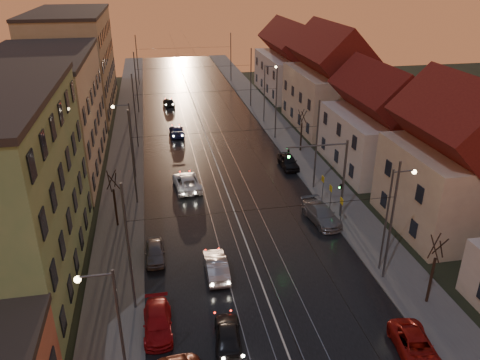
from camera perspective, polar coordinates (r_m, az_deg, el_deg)
road at (r=59.73m, az=-3.99°, el=4.88°), size 16.00×120.00×0.04m
sidewalk_left at (r=59.46m, az=-13.62°, el=4.19°), size 4.00×120.00×0.15m
sidewalk_right at (r=61.60m, az=5.31°, el=5.51°), size 4.00×120.00×0.15m
tram_rail_0 at (r=59.52m, az=-6.10°, el=4.76°), size 0.06×120.00×0.03m
tram_rail_1 at (r=59.64m, az=-4.73°, el=4.86°), size 0.06×120.00×0.03m
tram_rail_2 at (r=59.80m, az=-3.26°, el=4.96°), size 0.06×120.00×0.03m
tram_rail_3 at (r=59.99m, az=-1.90°, el=5.05°), size 0.06×120.00×0.03m
apartment_left_2 at (r=52.98m, az=-22.61°, el=7.23°), size 10.00×20.00×12.00m
apartment_left_3 at (r=75.81m, az=-19.57°, el=13.30°), size 10.00×24.00×14.00m
house_right_1 at (r=41.47m, az=24.59°, el=1.49°), size 8.67×10.20×10.80m
house_right_2 at (r=52.10m, az=16.61°, el=6.26°), size 9.18×12.24×9.20m
house_right_3 at (r=64.96m, az=10.85°, el=11.46°), size 9.18×14.28×11.50m
house_right_4 at (r=81.76m, az=6.22°, el=13.88°), size 9.18×16.32×10.00m
catenary_pole_l_1 at (r=29.47m, az=-13.41°, el=-8.31°), size 0.16×0.16×9.00m
catenary_pole_r_1 at (r=33.03m, az=17.93°, el=-5.05°), size 0.16×0.16×9.00m
catenary_pole_l_2 at (r=42.88m, az=-12.93°, el=2.54°), size 0.16×0.16×9.00m
catenary_pole_r_2 at (r=45.40m, az=9.29°, el=4.11°), size 0.16×0.16×9.00m
catenary_pole_l_3 at (r=57.08m, az=-12.68°, el=8.12°), size 0.16×0.16×9.00m
catenary_pole_r_3 at (r=59.00m, az=4.42°, el=9.18°), size 0.16×0.16×9.00m
catenary_pole_l_4 at (r=71.61m, az=-12.53°, el=11.46°), size 0.16×0.16×9.00m
catenary_pole_r_4 at (r=73.15m, az=1.34°, el=12.30°), size 0.16×0.16×9.00m
catenary_pole_l_5 at (r=89.25m, az=-12.41°, el=14.02°), size 0.16×0.16×9.00m
catenary_pole_r_5 at (r=90.49m, az=-1.12°, el=14.71°), size 0.16×0.16×9.00m
street_lamp_0 at (r=23.67m, az=-15.19°, el=-16.76°), size 1.75×0.32×8.00m
street_lamp_1 at (r=33.84m, az=18.00°, el=-3.57°), size 1.75×0.32×8.00m
street_lamp_2 at (r=48.40m, az=-13.45°, el=5.54°), size 1.75×0.32×8.00m
street_lamp_3 at (r=65.58m, az=3.27°, el=11.15°), size 1.75×0.32×8.00m
traffic_light_mast at (r=39.97m, az=11.32°, el=1.19°), size 5.30×0.32×7.20m
bare_tree_0 at (r=40.16m, az=-15.02°, el=-2.42°), size 1.09×1.09×5.11m
bare_tree_1 at (r=32.70m, az=22.42°, el=-10.29°), size 1.09×1.09×5.11m
bare_tree_2 at (r=55.52m, az=7.49°, el=5.87°), size 1.09×1.09×5.11m
driving_car_0 at (r=28.73m, az=-1.50°, el=-18.26°), size 1.95×3.95×1.29m
driving_car_1 at (r=33.96m, az=-2.93°, el=-10.41°), size 1.52×4.32×1.42m
driving_car_2 at (r=46.56m, az=-6.49°, el=-0.22°), size 2.82×5.36×1.44m
driving_car_3 at (r=61.68m, az=-7.72°, el=5.97°), size 1.89×4.44×1.28m
driving_car_4 at (r=75.51m, az=-8.66°, el=9.39°), size 1.93×3.78×1.23m
parked_left_2 at (r=29.93m, az=-10.00°, el=-16.72°), size 1.72×4.20×1.22m
parked_left_3 at (r=36.15m, az=-10.34°, el=-8.62°), size 1.45×3.57×1.21m
parked_right_0 at (r=29.74m, az=20.64°, el=-18.54°), size 2.60×4.62×1.22m
parked_right_1 at (r=40.98m, az=9.90°, el=-4.12°), size 2.66×5.18×1.44m
parked_right_2 at (r=51.42m, az=5.89°, el=2.27°), size 1.72×4.17×1.42m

